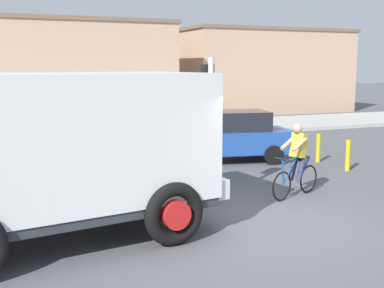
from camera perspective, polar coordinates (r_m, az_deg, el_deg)
ground_plane at (r=10.07m, az=8.57°, el=-8.64°), size 120.00×120.00×0.00m
sidewalk_far at (r=22.49m, az=-9.50°, el=1.32°), size 80.00×5.00×0.16m
truck_foreground at (r=8.82m, az=-15.20°, el=-0.22°), size 5.72×3.40×2.90m
cyclist at (r=11.75m, az=11.88°, el=-1.83°), size 1.63×0.73×1.72m
traffic_light_pole at (r=10.96m, az=1.99°, el=3.94°), size 0.24×0.43×3.20m
car_red_near at (r=15.90m, az=4.23°, el=0.95°), size 4.26×2.47×1.60m
pedestrian_near_kerb at (r=16.71m, az=-18.70°, el=0.99°), size 0.34×0.22×1.62m
bollard_near at (r=15.13m, az=17.39°, el=-1.25°), size 0.14×0.14×0.90m
bollard_far at (r=16.21m, az=14.23°, el=-0.45°), size 0.14×0.14×0.90m
building_mid_block at (r=28.17m, az=-13.42°, el=8.03°), size 9.95×7.00×5.35m
building_corner_right at (r=34.35m, az=7.29°, el=8.32°), size 11.16×7.34×5.34m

